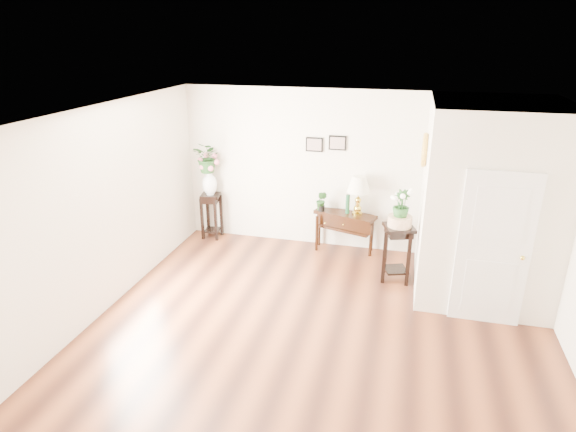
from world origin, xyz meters
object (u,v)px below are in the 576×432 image
(console_table, at_px, (344,232))
(table_lamp, at_px, (358,195))
(plant_stand_b, at_px, (397,253))
(plant_stand_a, at_px, (212,216))

(console_table, xyz_separation_m, table_lamp, (0.21, 0.00, 0.71))
(table_lamp, height_order, plant_stand_b, table_lamp)
(table_lamp, relative_size, plant_stand_a, 0.81)
(table_lamp, bearing_deg, console_table, 180.00)
(console_table, relative_size, plant_stand_b, 1.19)
(plant_stand_a, distance_m, plant_stand_b, 3.55)
(plant_stand_a, xyz_separation_m, plant_stand_b, (3.45, -0.83, 0.02))
(console_table, bearing_deg, plant_stand_b, -24.65)
(plant_stand_a, bearing_deg, table_lamp, 0.31)
(console_table, height_order, plant_stand_a, plant_stand_a)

